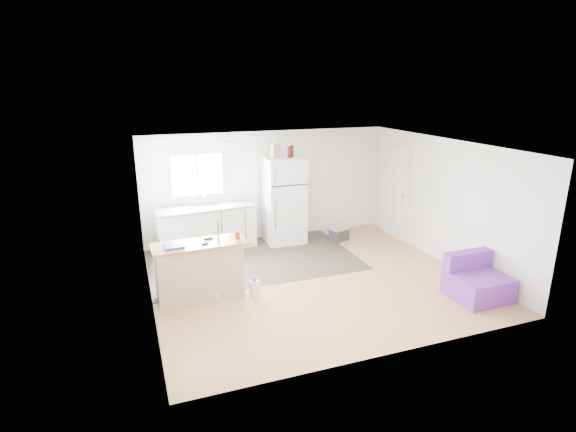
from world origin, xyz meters
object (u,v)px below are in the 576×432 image
(blue_tray, at_px, (174,247))
(cardboard_box, at_px, (275,151))
(red_cup, at_px, (238,235))
(cleaner_jug, at_px, (255,288))
(bottle_left, at_px, (289,152))
(peninsula, at_px, (199,269))
(mop, at_px, (216,284))
(cooler, at_px, (339,233))
(purple_seat, at_px, (476,282))
(bottle_right, at_px, (292,151))
(refrigerator, at_px, (284,200))
(kitchen_cabinets, at_px, (207,228))

(blue_tray, xyz_separation_m, cardboard_box, (2.39, 2.12, 1.08))
(red_cup, bearing_deg, cleaner_jug, -60.09)
(blue_tray, relative_size, cardboard_box, 1.00)
(bottle_left, bearing_deg, blue_tray, -142.53)
(peninsula, distance_m, mop, 0.37)
(blue_tray, bearing_deg, bottle_left, 37.47)
(cardboard_box, bearing_deg, bottle_left, -13.93)
(cooler, xyz_separation_m, mop, (-3.14, -1.81, 0.07))
(cleaner_jug, height_order, mop, mop)
(cardboard_box, bearing_deg, mop, -129.15)
(purple_seat, distance_m, cleaner_jug, 3.64)
(purple_seat, xyz_separation_m, bottle_left, (-1.95, 3.57, 1.74))
(red_cup, xyz_separation_m, blue_tray, (-1.04, -0.08, -0.04))
(red_cup, distance_m, cardboard_box, 2.66)
(cardboard_box, bearing_deg, peninsula, -134.66)
(purple_seat, distance_m, red_cup, 4.00)
(purple_seat, xyz_separation_m, bottle_right, (-1.85, 3.67, 1.74))
(mop, height_order, cardboard_box, cardboard_box)
(red_cup, height_order, cardboard_box, cardboard_box)
(peninsula, xyz_separation_m, refrigerator, (2.21, 2.06, 0.47))
(red_cup, height_order, bottle_left, bottle_left)
(kitchen_cabinets, distance_m, bottle_left, 2.35)
(refrigerator, bearing_deg, bottle_left, -46.59)
(cleaner_jug, xyz_separation_m, red_cup, (-0.18, 0.32, 0.85))
(refrigerator, xyz_separation_m, bottle_right, (0.19, 0.01, 1.06))
(peninsula, bearing_deg, bottle_right, 38.76)
(cooler, relative_size, cleaner_jug, 1.53)
(cleaner_jug, xyz_separation_m, mop, (-0.60, 0.17, 0.09))
(kitchen_cabinets, height_order, cleaner_jug, kitchen_cabinets)
(red_cup, height_order, bottle_right, bottle_right)
(kitchen_cabinets, xyz_separation_m, refrigerator, (1.69, -0.08, 0.46))
(kitchen_cabinets, xyz_separation_m, blue_tray, (-0.89, -2.23, 0.47))
(cooler, xyz_separation_m, red_cup, (-2.72, -1.66, 0.82))
(bottle_left, distance_m, bottle_right, 0.15)
(mop, bearing_deg, blue_tray, -174.15)
(refrigerator, height_order, cooler, refrigerator)
(purple_seat, bearing_deg, bottle_right, 117.21)
(kitchen_cabinets, xyz_separation_m, cardboard_box, (1.50, -0.11, 1.55))
(cleaner_jug, bearing_deg, bottle_left, 50.03)
(cooler, distance_m, bottle_left, 2.15)
(kitchen_cabinets, bearing_deg, cardboard_box, -9.35)
(cleaner_jug, distance_m, blue_tray, 1.48)
(refrigerator, distance_m, cooler, 1.46)
(bottle_right, bearing_deg, bottle_left, -135.28)
(kitchen_cabinets, bearing_deg, refrigerator, -8.08)
(cleaner_jug, height_order, red_cup, red_cup)
(cleaner_jug, relative_size, cardboard_box, 1.06)
(mop, height_order, bottle_right, bottle_right)
(red_cup, xyz_separation_m, cardboard_box, (1.36, 2.04, 1.04))
(kitchen_cabinets, xyz_separation_m, red_cup, (0.14, -2.15, 0.51))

